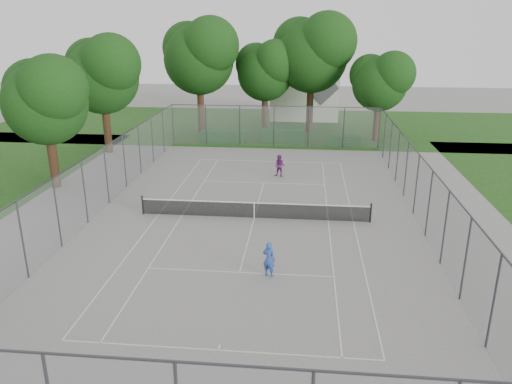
# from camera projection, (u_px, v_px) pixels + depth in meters

# --- Properties ---
(ground) EXTENTS (120.00, 120.00, 0.00)m
(ground) POSITION_uv_depth(u_px,v_px,m) (254.00, 218.00, 27.92)
(ground) COLOR slate
(ground) RESTS_ON ground
(grass_far) EXTENTS (60.00, 20.00, 0.00)m
(grass_far) POSITION_uv_depth(u_px,v_px,m) (279.00, 126.00, 52.38)
(grass_far) COLOR #1D4614
(grass_far) RESTS_ON ground
(court_markings) EXTENTS (11.03, 23.83, 0.01)m
(court_markings) POSITION_uv_depth(u_px,v_px,m) (254.00, 218.00, 27.92)
(court_markings) COLOR silver
(court_markings) RESTS_ON ground
(tennis_net) EXTENTS (12.87, 0.10, 1.10)m
(tennis_net) POSITION_uv_depth(u_px,v_px,m) (254.00, 210.00, 27.76)
(tennis_net) COLOR black
(tennis_net) RESTS_ON ground
(perimeter_fence) EXTENTS (18.08, 34.08, 3.52)m
(perimeter_fence) POSITION_uv_depth(u_px,v_px,m) (254.00, 187.00, 27.33)
(perimeter_fence) COLOR #38383D
(perimeter_fence) RESTS_ON ground
(tree_far_left) EXTENTS (7.62, 6.96, 10.95)m
(tree_far_left) POSITION_uv_depth(u_px,v_px,m) (200.00, 53.00, 46.82)
(tree_far_left) COLOR #352013
(tree_far_left) RESTS_ON ground
(tree_far_midleft) EXTENTS (6.17, 5.64, 8.88)m
(tree_far_midleft) POSITION_uv_depth(u_px,v_px,m) (266.00, 68.00, 47.85)
(tree_far_midleft) COLOR #352013
(tree_far_midleft) RESTS_ON ground
(tree_far_midright) EXTENTS (7.91, 7.22, 11.37)m
(tree_far_midright) POSITION_uv_depth(u_px,v_px,m) (313.00, 50.00, 47.00)
(tree_far_midright) COLOR #352013
(tree_far_midright) RESTS_ON ground
(tree_far_right) EXTENTS (5.60, 5.11, 8.05)m
(tree_far_right) POSITION_uv_depth(u_px,v_px,m) (381.00, 79.00, 44.11)
(tree_far_right) COLOR #352013
(tree_far_right) RESTS_ON ground
(tree_side_back) EXTENTS (6.70, 6.12, 9.63)m
(tree_side_back) POSITION_uv_depth(u_px,v_px,m) (102.00, 71.00, 39.70)
(tree_side_back) COLOR #352013
(tree_side_back) RESTS_ON ground
(tree_side_front) EXTENTS (6.01, 5.49, 8.64)m
(tree_side_front) POSITION_uv_depth(u_px,v_px,m) (45.00, 97.00, 31.22)
(tree_side_front) COLOR #352013
(tree_side_front) RESTS_ON ground
(hedge_left) EXTENTS (3.97, 1.19, 0.99)m
(hedge_left) POSITION_uv_depth(u_px,v_px,m) (223.00, 136.00, 45.28)
(hedge_left) COLOR #17491A
(hedge_left) RESTS_ON ground
(hedge_mid) EXTENTS (3.80, 1.09, 1.19)m
(hedge_mid) POSITION_uv_depth(u_px,v_px,m) (283.00, 136.00, 45.01)
(hedge_mid) COLOR #17491A
(hedge_mid) RESTS_ON ground
(hedge_right) EXTENTS (2.98, 1.09, 0.89)m
(hedge_right) POSITION_uv_depth(u_px,v_px,m) (344.00, 140.00, 43.93)
(hedge_right) COLOR #17491A
(hedge_right) RESTS_ON ground
(house) EXTENTS (7.38, 5.72, 9.18)m
(house) POSITION_uv_depth(u_px,v_px,m) (305.00, 85.00, 55.49)
(house) COLOR silver
(house) RESTS_ON ground
(girl_player) EXTENTS (0.68, 0.57, 1.60)m
(girl_player) POSITION_uv_depth(u_px,v_px,m) (269.00, 259.00, 21.37)
(girl_player) COLOR #2E53AE
(girl_player) RESTS_ON ground
(woman_player) EXTENTS (0.91, 0.80, 1.56)m
(woman_player) POSITION_uv_depth(u_px,v_px,m) (280.00, 166.00, 35.10)
(woman_player) COLOR #6A2367
(woman_player) RESTS_ON ground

